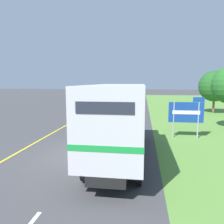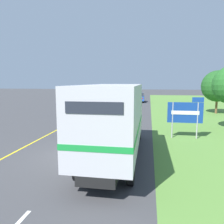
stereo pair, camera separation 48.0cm
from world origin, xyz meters
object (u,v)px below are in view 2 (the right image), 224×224
lead_car_black_ahead (127,93)px  roadside_tree_mid (218,86)px  horse_trailer_truck (115,118)px  lead_car_blue_ahead (139,97)px  lead_car_white (104,105)px  highway_sign (186,113)px

lead_car_black_ahead → roadside_tree_mid: bearing=-62.8°
lead_car_black_ahead → roadside_tree_mid: 29.26m
horse_trailer_truck → lead_car_black_ahead: 43.51m
lead_car_blue_ahead → lead_car_black_ahead: lead_car_black_ahead is taller
lead_car_white → lead_car_black_ahead: 27.62m
lead_car_black_ahead → lead_car_white: bearing=-89.9°
horse_trailer_truck → roadside_tree_mid: bearing=61.2°
horse_trailer_truck → roadside_tree_mid: size_ratio=1.72×
lead_car_white → roadside_tree_mid: (13.31, 1.68, 2.29)m
lead_car_white → lead_car_black_ahead: (-0.04, 27.62, 0.06)m
highway_sign → roadside_tree_mid: 13.92m
lead_car_blue_ahead → roadside_tree_mid: bearing=-54.1°
lead_car_blue_ahead → horse_trailer_truck: bearing=-89.7°
lead_car_white → lead_car_black_ahead: size_ratio=0.91×
horse_trailer_truck → highway_sign: 6.20m
horse_trailer_truck → lead_car_black_ahead: (-3.79, 43.33, -1.01)m
lead_car_blue_ahead → roadside_tree_mid: size_ratio=0.85×
lead_car_blue_ahead → roadside_tree_mid: (9.71, -13.43, 2.36)m
lead_car_black_ahead → lead_car_blue_ahead: bearing=-73.8°
horse_trailer_truck → roadside_tree_mid: roadside_tree_mid is taller
horse_trailer_truck → roadside_tree_mid: (9.56, 17.39, 1.23)m
lead_car_black_ahead → highway_sign: 39.41m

